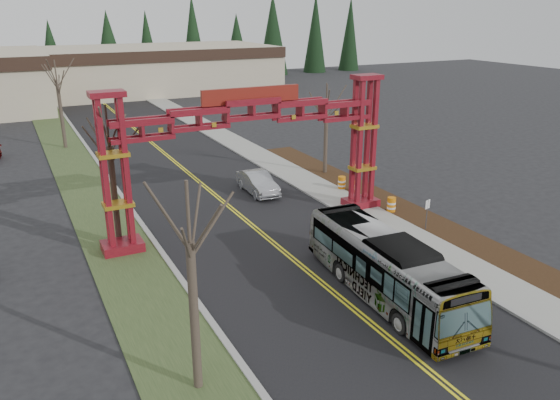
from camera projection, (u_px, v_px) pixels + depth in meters
road at (214, 194)px, 39.78m from camera, size 12.00×110.00×0.02m
lane_line_left at (213, 194)px, 39.73m from camera, size 0.12×100.00×0.01m
lane_line_right at (216, 194)px, 39.83m from camera, size 0.12×100.00×0.01m
curb_right at (289, 182)px, 42.38m from camera, size 0.30×110.00×0.15m
sidewalk_right at (305, 180)px, 43.00m from camera, size 2.60×110.00×0.14m
landscape_strip at (471, 243)px, 31.48m from camera, size 2.60×50.00×0.12m
grass_median at (101, 211)px, 36.37m from camera, size 4.00×110.00×0.08m
curb_left at (129, 207)px, 37.15m from camera, size 0.30×110.00×0.15m
gateway_arch at (252, 132)px, 31.91m from camera, size 18.20×1.60×8.90m
retail_building_east at (154, 69)px, 89.14m from camera, size 38.00×20.30×7.00m
conifer_treeline at (79, 47)px, 94.14m from camera, size 116.10×5.60×13.00m
transit_bus at (386, 267)px, 25.21m from camera, size 3.25×11.10×3.05m
silver_sedan at (258, 183)px, 39.90m from camera, size 1.78×4.79×1.56m
bare_tree_median_near at (190, 243)px, 17.69m from camera, size 3.20×3.20×7.78m
bare_tree_median_mid at (109, 147)px, 29.31m from camera, size 3.39×3.39×8.06m
bare_tree_median_far at (57, 85)px, 51.00m from camera, size 3.38×3.38×8.35m
bare_tree_right_far at (326, 111)px, 43.16m from camera, size 3.19×3.19×7.26m
street_sign at (427, 209)px, 32.83m from camera, size 0.44×0.18×1.99m
barrel_south at (391, 205)px, 36.06m from camera, size 0.58×0.58×1.07m
barrel_mid at (352, 187)px, 40.07m from camera, size 0.49×0.49×0.90m
barrel_north at (342, 183)px, 40.61m from camera, size 0.57×0.57×1.05m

